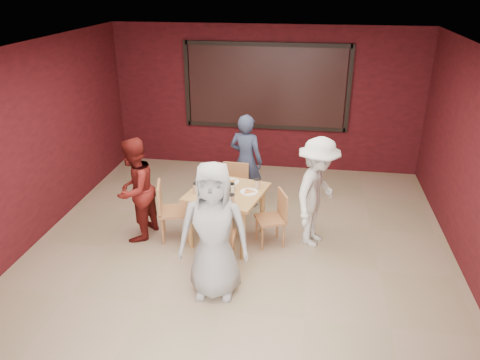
% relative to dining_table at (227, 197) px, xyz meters
% --- Properties ---
extents(floor, '(7.00, 7.00, 0.00)m').
position_rel_dining_table_xyz_m(floor, '(0.23, -0.50, -0.70)').
color(floor, tan).
rests_on(floor, ground).
extents(window_blinds, '(3.00, 0.02, 1.50)m').
position_rel_dining_table_xyz_m(window_blinds, '(0.23, 2.95, 0.95)').
color(window_blinds, black).
extents(dining_table, '(1.21, 1.21, 0.95)m').
position_rel_dining_table_xyz_m(dining_table, '(0.00, 0.00, 0.00)').
color(dining_table, tan).
rests_on(dining_table, floor).
extents(chair_front, '(0.44, 0.44, 0.88)m').
position_rel_dining_table_xyz_m(chair_front, '(0.01, -0.77, -0.20)').
color(chair_front, '#AD7743').
rests_on(chair_front, floor).
extents(chair_back, '(0.43, 0.43, 0.86)m').
position_rel_dining_table_xyz_m(chair_back, '(-0.03, 0.82, -0.21)').
color(chair_back, '#AD7743').
rests_on(chair_back, floor).
extents(chair_left, '(0.53, 0.53, 0.89)m').
position_rel_dining_table_xyz_m(chair_left, '(-0.85, -0.10, -0.19)').
color(chair_left, '#AD7743').
rests_on(chair_left, floor).
extents(chair_right, '(0.51, 0.51, 0.81)m').
position_rel_dining_table_xyz_m(chair_right, '(0.70, 0.00, -0.24)').
color(chair_right, '#AD7743').
rests_on(chair_right, floor).
extents(diner_front, '(0.88, 0.61, 1.73)m').
position_rel_dining_table_xyz_m(diner_front, '(0.08, -1.27, 0.17)').
color(diner_front, '#AFAFAF').
rests_on(diner_front, floor).
extents(diner_back, '(0.67, 0.54, 1.59)m').
position_rel_dining_table_xyz_m(diner_back, '(0.10, 1.21, 0.10)').
color(diner_back, '#323B59').
rests_on(diner_back, floor).
extents(diner_left, '(0.71, 0.84, 1.55)m').
position_rel_dining_table_xyz_m(diner_left, '(-1.33, -0.13, 0.08)').
color(diner_left, maroon).
rests_on(diner_left, floor).
extents(diner_right, '(0.94, 1.19, 1.62)m').
position_rel_dining_table_xyz_m(diner_right, '(1.27, 0.11, 0.11)').
color(diner_right, white).
rests_on(diner_right, floor).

